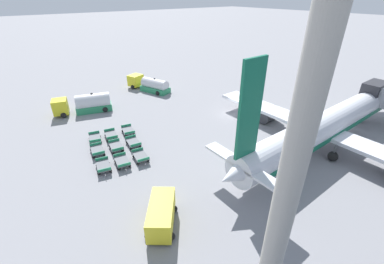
# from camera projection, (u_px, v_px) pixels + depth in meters

# --- Properties ---
(ground_plane) EXTENTS (500.00, 500.00, 0.00)m
(ground_plane) POSITION_uv_depth(u_px,v_px,m) (231.00, 114.00, 42.71)
(ground_plane) COLOR gray
(airplane) EXTENTS (34.11, 38.44, 13.65)m
(airplane) POSITION_uv_depth(u_px,v_px,m) (328.00, 125.00, 33.00)
(airplane) COLOR silver
(airplane) RESTS_ON ground_plane
(fuel_tanker_primary) EXTENTS (9.76, 5.70, 2.89)m
(fuel_tanker_primary) POSITION_uv_depth(u_px,v_px,m) (150.00, 85.00, 52.30)
(fuel_tanker_primary) COLOR yellow
(fuel_tanker_primary) RESTS_ON ground_plane
(fuel_tanker_secondary) EXTENTS (4.91, 9.35, 3.26)m
(fuel_tanker_secondary) POSITION_uv_depth(u_px,v_px,m) (87.00, 104.00, 42.93)
(fuel_tanker_secondary) COLOR yellow
(fuel_tanker_secondary) RESTS_ON ground_plane
(service_van) EXTENTS (4.94, 4.47, 2.23)m
(service_van) POSITION_uv_depth(u_px,v_px,m) (161.00, 214.00, 21.96)
(service_van) COLOR yellow
(service_van) RESTS_ON ground_plane
(baggage_dolly_row_near_col_a) EXTENTS (3.26, 2.02, 0.92)m
(baggage_dolly_row_near_col_a) POSITION_uv_depth(u_px,v_px,m) (95.00, 138.00, 34.76)
(baggage_dolly_row_near_col_a) COLOR slate
(baggage_dolly_row_near_col_a) RESTS_ON ground_plane
(baggage_dolly_row_near_col_b) EXTENTS (3.25, 1.88, 0.92)m
(baggage_dolly_row_near_col_b) POSITION_uv_depth(u_px,v_px,m) (97.00, 150.00, 32.12)
(baggage_dolly_row_near_col_b) COLOR slate
(baggage_dolly_row_near_col_b) RESTS_ON ground_plane
(baggage_dolly_row_near_col_c) EXTENTS (3.26, 1.96, 0.92)m
(baggage_dolly_row_near_col_c) POSITION_uv_depth(u_px,v_px,m) (103.00, 166.00, 29.24)
(baggage_dolly_row_near_col_c) COLOR slate
(baggage_dolly_row_near_col_c) RESTS_ON ground_plane
(baggage_dolly_row_mid_a_col_a) EXTENTS (3.25, 1.92, 0.92)m
(baggage_dolly_row_mid_a_col_a) POSITION_uv_depth(u_px,v_px,m) (111.00, 135.00, 35.52)
(baggage_dolly_row_mid_a_col_a) COLOR slate
(baggage_dolly_row_mid_a_col_a) RESTS_ON ground_plane
(baggage_dolly_row_mid_a_col_b) EXTENTS (3.25, 1.87, 0.92)m
(baggage_dolly_row_mid_a_col_b) POSITION_uv_depth(u_px,v_px,m) (116.00, 147.00, 32.92)
(baggage_dolly_row_mid_a_col_b) COLOR slate
(baggage_dolly_row_mid_a_col_b) RESTS_ON ground_plane
(baggage_dolly_row_mid_a_col_c) EXTENTS (3.25, 1.88, 0.92)m
(baggage_dolly_row_mid_a_col_c) POSITION_uv_depth(u_px,v_px,m) (122.00, 161.00, 30.04)
(baggage_dolly_row_mid_a_col_c) COLOR slate
(baggage_dolly_row_mid_a_col_c) RESTS_ON ground_plane
(baggage_dolly_row_mid_b_col_a) EXTENTS (3.25, 1.92, 0.92)m
(baggage_dolly_row_mid_b_col_a) POSITION_uv_depth(u_px,v_px,m) (128.00, 131.00, 36.65)
(baggage_dolly_row_mid_b_col_a) COLOR slate
(baggage_dolly_row_mid_b_col_a) RESTS_ON ground_plane
(baggage_dolly_row_mid_b_col_b) EXTENTS (3.24, 1.83, 0.92)m
(baggage_dolly_row_mid_b_col_b) POSITION_uv_depth(u_px,v_px,m) (133.00, 142.00, 33.82)
(baggage_dolly_row_mid_b_col_b) COLOR slate
(baggage_dolly_row_mid_b_col_b) RESTS_ON ground_plane
(baggage_dolly_row_mid_b_col_c) EXTENTS (3.25, 1.85, 0.92)m
(baggage_dolly_row_mid_b_col_c) POSITION_uv_depth(u_px,v_px,m) (141.00, 156.00, 30.95)
(baggage_dolly_row_mid_b_col_c) COLOR slate
(baggage_dolly_row_mid_b_col_c) RESTS_ON ground_plane
(apron_light_mast) EXTENTS (2.00, 0.74, 25.83)m
(apron_light_mast) POSITION_uv_depth(u_px,v_px,m) (292.00, 173.00, 6.18)
(apron_light_mast) COLOR #ADA89E
(apron_light_mast) RESTS_ON ground_plane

